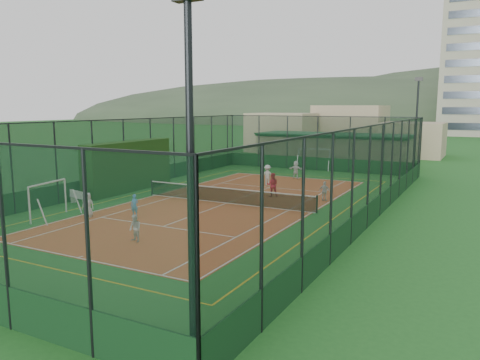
% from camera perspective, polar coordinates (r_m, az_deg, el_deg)
% --- Properties ---
extents(ground, '(300.00, 300.00, 0.00)m').
position_cam_1_polar(ground, '(28.84, -1.63, -2.86)').
color(ground, '#226324').
rests_on(ground, ground).
extents(court_slab, '(11.17, 23.97, 0.01)m').
position_cam_1_polar(court_slab, '(28.84, -1.63, -2.85)').
color(court_slab, '#A54C24').
rests_on(court_slab, ground).
extents(tennis_net, '(11.67, 0.12, 1.06)m').
position_cam_1_polar(tennis_net, '(28.74, -1.64, -1.82)').
color(tennis_net, black).
rests_on(tennis_net, ground).
extents(perimeter_fence, '(18.12, 34.12, 5.00)m').
position_cam_1_polar(perimeter_fence, '(28.43, -1.65, 2.08)').
color(perimeter_fence, black).
rests_on(perimeter_fence, ground).
extents(floodlight_se, '(0.60, 0.26, 8.25)m').
position_cam_1_polar(floodlight_se, '(9.74, -6.02, -1.75)').
color(floodlight_se, black).
rests_on(floodlight_se, ground).
extents(floodlight_ne, '(0.60, 0.26, 8.25)m').
position_cam_1_polar(floodlight_ne, '(41.51, 20.66, 5.95)').
color(floodlight_ne, black).
rests_on(floodlight_ne, ground).
extents(clubhouse, '(15.20, 7.20, 3.15)m').
position_cam_1_polar(clubhouse, '(48.77, 11.27, 3.72)').
color(clubhouse, tan).
rests_on(clubhouse, ground).
extents(distant_hills, '(200.00, 60.00, 24.00)m').
position_cam_1_polar(distant_hills, '(175.18, 23.56, 6.34)').
color(distant_hills, '#384C33').
rests_on(distant_hills, ground).
extents(hedge_left, '(1.20, 7.97, 3.49)m').
position_cam_1_polar(hedge_left, '(33.85, -13.42, 1.66)').
color(hedge_left, black).
rests_on(hedge_left, ground).
extents(white_bench, '(1.66, 0.79, 0.90)m').
position_cam_1_polar(white_bench, '(30.11, -19.01, -1.97)').
color(white_bench, white).
rests_on(white_bench, ground).
extents(futsal_goal_near, '(3.05, 1.41, 1.89)m').
position_cam_1_polar(futsal_goal_near, '(26.97, -22.32, -2.32)').
color(futsal_goal_near, white).
rests_on(futsal_goal_near, ground).
extents(futsal_goal_far, '(3.12, 1.43, 1.94)m').
position_cam_1_polar(futsal_goal_far, '(44.59, 9.01, 2.52)').
color(futsal_goal_far, white).
rests_on(futsal_goal_far, ground).
extents(child_near_left, '(0.76, 0.65, 1.33)m').
position_cam_1_polar(child_near_left, '(26.50, -18.05, -2.88)').
color(child_near_left, silver).
rests_on(child_near_left, court_slab).
extents(child_near_mid, '(0.48, 0.35, 1.20)m').
position_cam_1_polar(child_near_mid, '(26.01, -12.74, -3.01)').
color(child_near_mid, '#4A97D4').
rests_on(child_near_mid, court_slab).
extents(child_near_right, '(0.68, 0.58, 1.20)m').
position_cam_1_polar(child_near_right, '(21.16, -12.66, -5.78)').
color(child_near_right, white).
rests_on(child_near_right, court_slab).
extents(child_far_left, '(1.14, 0.86, 1.56)m').
position_cam_1_polar(child_far_left, '(35.18, 3.37, 0.60)').
color(child_far_left, white).
rests_on(child_far_left, court_slab).
extents(child_far_right, '(0.74, 0.33, 1.24)m').
position_cam_1_polar(child_far_right, '(29.92, 10.27, -1.34)').
color(child_far_right, silver).
rests_on(child_far_right, court_slab).
extents(child_far_back, '(1.37, 0.50, 1.45)m').
position_cam_1_polar(child_far_back, '(38.86, 6.83, 1.27)').
color(child_far_back, white).
rests_on(child_far_back, court_slab).
extents(coach, '(0.96, 0.88, 1.58)m').
position_cam_1_polar(coach, '(30.84, 3.97, -0.58)').
color(coach, red).
rests_on(coach, court_slab).
extents(tennis_balls, '(3.96, 0.19, 0.07)m').
position_cam_1_polar(tennis_balls, '(30.62, -3.17, -2.09)').
color(tennis_balls, '#CCE033').
rests_on(tennis_balls, court_slab).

